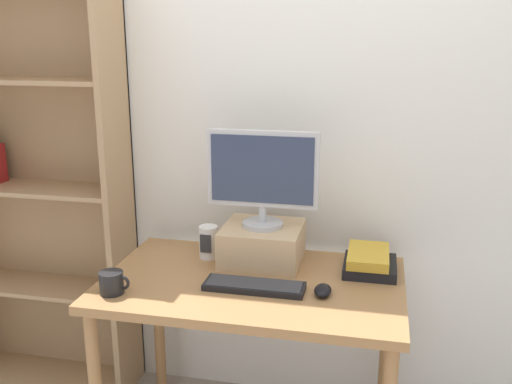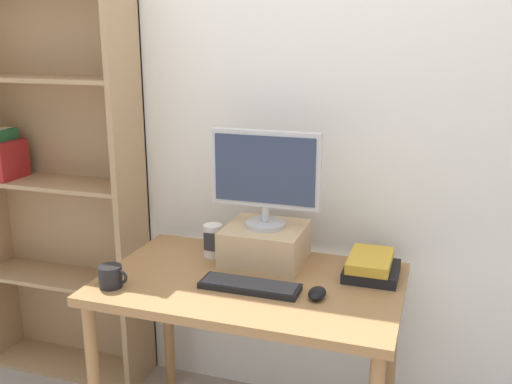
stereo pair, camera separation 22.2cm
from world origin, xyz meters
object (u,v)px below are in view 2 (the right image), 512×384
object	(u,v)px
keyboard	(250,286)
computer_mouse	(317,293)
bookshelf_unit	(54,180)
coffee_mug	(111,276)
desk	(251,301)
book_stack	(371,266)
computer_monitor	(265,175)
riser_box	(265,244)
desk_speaker	(213,240)

from	to	relation	value
keyboard	computer_mouse	bearing A→B (deg)	0.86
keyboard	computer_mouse	world-z (taller)	computer_mouse
bookshelf_unit	coffee_mug	distance (m)	0.88
desk	coffee_mug	distance (m)	0.55
keyboard	book_stack	size ratio (longest dim) A/B	1.50
bookshelf_unit	computer_monitor	xyz separation A→B (m)	(1.14, -0.13, 0.14)
riser_box	computer_monitor	world-z (taller)	computer_monitor
bookshelf_unit	book_stack	distance (m)	1.60
bookshelf_unit	keyboard	world-z (taller)	bookshelf_unit
computer_monitor	book_stack	bearing A→B (deg)	-1.26
desk	book_stack	bearing A→B (deg)	22.29
coffee_mug	book_stack	bearing A→B (deg)	24.09
riser_box	computer_mouse	size ratio (longest dim) A/B	3.13
riser_box	keyboard	bearing A→B (deg)	-84.11
desk_speaker	coffee_mug	bearing A→B (deg)	-120.47
keyboard	book_stack	xyz separation A→B (m)	(0.42, 0.27, 0.03)
computer_monitor	riser_box	bearing A→B (deg)	90.00
computer_monitor	computer_mouse	bearing A→B (deg)	-43.43
computer_monitor	computer_mouse	size ratio (longest dim) A/B	4.41
riser_box	book_stack	size ratio (longest dim) A/B	1.28
bookshelf_unit	riser_box	bearing A→B (deg)	-6.61
desk	bookshelf_unit	xyz separation A→B (m)	(-1.14, 0.33, 0.33)
computer_monitor	desk_speaker	distance (m)	0.39
book_stack	coffee_mug	size ratio (longest dim) A/B	2.16
bookshelf_unit	computer_mouse	world-z (taller)	bookshelf_unit
desk	bookshelf_unit	world-z (taller)	bookshelf_unit
coffee_mug	desk	bearing A→B (deg)	25.71
computer_monitor	keyboard	bearing A→B (deg)	-84.07
desk	desk_speaker	world-z (taller)	desk_speaker
computer_monitor	keyboard	xyz separation A→B (m)	(0.03, -0.27, -0.37)
keyboard	computer_mouse	distance (m)	0.26
book_stack	computer_monitor	bearing A→B (deg)	178.74
keyboard	coffee_mug	bearing A→B (deg)	-163.67
desk	keyboard	world-z (taller)	keyboard
bookshelf_unit	desk_speaker	xyz separation A→B (m)	(0.91, -0.14, -0.16)
keyboard	desk_speaker	distance (m)	0.38
book_stack	desk	bearing A→B (deg)	-157.71
bookshelf_unit	desk	bearing A→B (deg)	-15.92
riser_box	book_stack	xyz separation A→B (m)	(0.45, -0.01, -0.04)
desk	book_stack	xyz separation A→B (m)	(0.44, 0.18, 0.13)
bookshelf_unit	desk_speaker	distance (m)	0.93
book_stack	bookshelf_unit	bearing A→B (deg)	174.84
desk	computer_mouse	xyz separation A→B (m)	(0.28, -0.08, 0.11)
desk_speaker	bookshelf_unit	bearing A→B (deg)	171.27
bookshelf_unit	computer_mouse	distance (m)	1.50
desk	computer_mouse	world-z (taller)	computer_mouse
computer_mouse	desk_speaker	size ratio (longest dim) A/B	0.74
desk	computer_monitor	world-z (taller)	computer_monitor
riser_box	desk_speaker	world-z (taller)	riser_box
bookshelf_unit	computer_monitor	size ratio (longest dim) A/B	4.36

